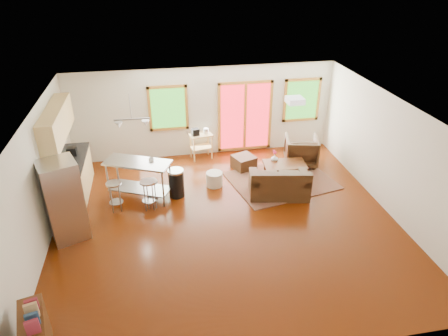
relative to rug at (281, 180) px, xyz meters
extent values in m
cube|color=#3E1503|center=(-1.75, -1.50, -0.02)|extent=(7.50, 7.00, 0.02)
cube|color=white|center=(-1.75, -1.50, 2.60)|extent=(7.50, 7.00, 0.02)
cube|color=silver|center=(-1.75, 2.01, 1.29)|extent=(7.50, 0.02, 2.60)
cube|color=silver|center=(-5.51, -1.50, 1.29)|extent=(0.02, 7.00, 2.60)
cube|color=silver|center=(2.01, -1.50, 1.29)|extent=(0.02, 7.00, 2.60)
cube|color=silver|center=(-1.75, -5.01, 1.29)|extent=(7.50, 0.02, 2.60)
cube|color=#235F18|center=(-2.75, 1.96, 1.49)|extent=(0.94, 0.02, 1.14)
cube|color=#AF7026|center=(-2.75, 1.96, 2.10)|extent=(1.10, 0.05, 0.08)
cube|color=#AF7026|center=(-2.75, 1.96, 0.88)|extent=(1.10, 0.05, 0.08)
cube|color=#AF7026|center=(-3.26, 1.96, 1.49)|extent=(0.08, 0.05, 1.30)
cube|color=#AF7026|center=(-2.24, 1.96, 1.49)|extent=(0.08, 0.05, 1.30)
cube|color=red|center=(-0.55, 1.96, 1.09)|extent=(1.44, 0.02, 1.94)
cube|color=#AF7026|center=(-0.55, 1.96, 2.10)|extent=(1.60, 0.05, 0.08)
cube|color=#AF7026|center=(-0.55, 1.96, 0.08)|extent=(1.60, 0.05, 0.08)
cube|color=#AF7026|center=(-1.31, 1.96, 1.09)|extent=(0.08, 0.05, 2.10)
cube|color=#AF7026|center=(0.21, 1.96, 1.09)|extent=(0.08, 0.05, 2.10)
cube|color=#AF7026|center=(-0.55, 1.96, 1.09)|extent=(0.08, 0.05, 1.94)
cube|color=#235F18|center=(1.15, 1.96, 1.49)|extent=(0.94, 0.02, 1.14)
cube|color=#AF7026|center=(1.15, 1.96, 2.10)|extent=(1.10, 0.05, 0.08)
cube|color=#AF7026|center=(1.15, 1.96, 0.88)|extent=(1.10, 0.05, 0.08)
cube|color=#AF7026|center=(0.64, 1.96, 1.49)|extent=(0.08, 0.05, 1.30)
cube|color=#AF7026|center=(1.66, 1.96, 1.49)|extent=(0.08, 0.05, 1.30)
cube|color=#54643A|center=(0.00, 0.00, 0.00)|extent=(2.93, 2.48, 0.03)
cube|color=black|center=(-0.27, -0.63, 0.19)|extent=(1.56, 1.05, 0.40)
cube|color=black|center=(-0.33, -0.93, 0.57)|extent=(1.45, 0.44, 0.36)
cube|color=black|center=(-0.89, -0.52, 0.47)|extent=(0.33, 0.84, 0.15)
cube|color=black|center=(0.34, -0.73, 0.47)|extent=(0.33, 0.84, 0.15)
cube|color=black|center=(-0.58, -0.52, 0.45)|extent=(0.68, 0.62, 0.12)
cube|color=black|center=(0.05, -0.63, 0.45)|extent=(0.68, 0.62, 0.12)
cube|color=#3E210C|center=(0.11, 0.13, 0.40)|extent=(1.14, 0.74, 0.04)
cube|color=#3E210C|center=(-0.37, -0.08, 0.18)|extent=(0.07, 0.07, 0.39)
cube|color=#3E210C|center=(0.55, -0.15, 0.18)|extent=(0.07, 0.07, 0.39)
cube|color=#3E210C|center=(-0.33, 0.40, 0.18)|extent=(0.07, 0.07, 0.39)
cube|color=#3E210C|center=(0.59, 0.33, 0.18)|extent=(0.07, 0.07, 0.39)
imported|color=black|center=(0.82, 0.85, 0.44)|extent=(1.04, 1.00, 0.90)
cube|color=black|center=(-0.82, 0.87, 0.17)|extent=(0.71, 0.71, 0.37)
cylinder|color=beige|center=(-1.77, 0.09, 0.17)|extent=(0.47, 0.47, 0.37)
imported|color=silver|center=(-0.09, 0.38, 0.48)|extent=(0.23, 0.24, 0.18)
sphere|color=#CD1B47|center=(-0.07, 0.41, 0.63)|extent=(0.09, 0.09, 0.07)
sphere|color=#CD1B47|center=(-0.12, 0.35, 0.65)|extent=(0.09, 0.09, 0.07)
sphere|color=#CD1B47|center=(-0.11, 0.42, 0.67)|extent=(0.09, 0.09, 0.07)
imported|color=maroon|center=(0.13, 0.12, 0.53)|extent=(0.21, 0.09, 0.29)
cube|color=#DCB56C|center=(-5.20, 0.20, 0.44)|extent=(0.60, 2.20, 0.90)
cube|color=black|center=(-5.20, 0.20, 0.91)|extent=(0.64, 2.24, 0.04)
cube|color=#DCB56C|center=(-5.32, 0.20, 1.94)|extent=(0.36, 2.20, 0.70)
cylinder|color=#B7BABC|center=(-5.20, -0.30, 1.02)|extent=(0.12, 0.12, 0.18)
cube|color=black|center=(-5.20, 0.60, 1.03)|extent=(0.22, 0.18, 0.20)
cube|color=#B7BABC|center=(-5.10, -1.40, 0.87)|extent=(0.91, 0.90, 1.76)
cube|color=gray|center=(-4.79, -1.27, 0.87)|extent=(0.26, 0.61, 1.72)
cylinder|color=gray|center=(-4.69, -1.47, 1.01)|extent=(0.03, 0.03, 1.17)
cylinder|color=gray|center=(-4.85, -1.07, 1.01)|extent=(0.03, 0.03, 1.17)
cube|color=#B7BABC|center=(-3.63, -0.14, 0.95)|extent=(1.67, 1.21, 0.04)
cube|color=gray|center=(-3.63, -0.14, 0.25)|extent=(1.54, 1.09, 0.03)
cylinder|color=gray|center=(-4.37, -0.07, 0.46)|extent=(0.05, 0.05, 0.94)
cylinder|color=gray|center=(-3.09, -0.65, 0.46)|extent=(0.05, 0.05, 0.94)
cylinder|color=gray|center=(-4.18, 0.36, 0.46)|extent=(0.05, 0.05, 0.94)
cylinder|color=gray|center=(-2.89, -0.22, 0.46)|extent=(0.05, 0.05, 0.94)
imported|color=white|center=(-3.31, -0.14, 1.00)|extent=(0.13, 0.10, 0.13)
cylinder|color=#B7BABC|center=(-4.19, -0.61, 0.71)|extent=(0.38, 0.38, 0.04)
cylinder|color=gray|center=(-4.10, -0.50, 0.34)|extent=(0.03, 0.03, 0.70)
cylinder|color=gray|center=(-4.29, -0.52, 0.34)|extent=(0.03, 0.03, 0.70)
cylinder|color=gray|center=(-4.27, -0.71, 0.34)|extent=(0.03, 0.03, 0.70)
cylinder|color=gray|center=(-4.08, -0.69, 0.34)|extent=(0.03, 0.03, 0.70)
cylinder|color=gray|center=(-4.19, -0.61, 0.21)|extent=(0.35, 0.35, 0.02)
cylinder|color=#B7BABC|center=(-3.43, -0.67, 0.70)|extent=(0.36, 0.36, 0.04)
cylinder|color=gray|center=(-3.34, -0.57, 0.34)|extent=(0.03, 0.03, 0.70)
cylinder|color=gray|center=(-3.53, -0.58, 0.34)|extent=(0.03, 0.03, 0.70)
cylinder|color=gray|center=(-3.52, -0.76, 0.34)|extent=(0.03, 0.03, 0.70)
cylinder|color=gray|center=(-3.33, -0.76, 0.34)|extent=(0.03, 0.03, 0.70)
cylinder|color=gray|center=(-3.43, -0.67, 0.21)|extent=(0.33, 0.33, 0.02)
cylinder|color=#B7BABC|center=(-3.37, -0.61, 0.67)|extent=(0.34, 0.34, 0.04)
cylinder|color=gray|center=(-3.28, -0.52, 0.32)|extent=(0.02, 0.02, 0.66)
cylinder|color=gray|center=(-3.46, -0.52, 0.32)|extent=(0.02, 0.02, 0.66)
cylinder|color=gray|center=(-3.46, -0.70, 0.32)|extent=(0.02, 0.02, 0.66)
cylinder|color=gray|center=(-3.28, -0.70, 0.32)|extent=(0.02, 0.02, 0.66)
cylinder|color=gray|center=(-3.37, -0.61, 0.20)|extent=(0.31, 0.31, 0.01)
cylinder|color=black|center=(-2.76, -0.22, 0.32)|extent=(0.47, 0.47, 0.67)
cylinder|color=#B7BABC|center=(-2.76, -0.22, 0.68)|extent=(0.49, 0.49, 0.06)
cube|color=#DCB56C|center=(-1.89, 1.69, 0.73)|extent=(0.69, 0.51, 0.04)
cube|color=#DCB56C|center=(-1.89, 1.69, 0.34)|extent=(0.65, 0.48, 0.03)
cube|color=#DCB56C|center=(-2.12, 1.49, 0.36)|extent=(0.04, 0.04, 0.75)
cube|color=#DCB56C|center=(-1.60, 1.59, 0.36)|extent=(0.04, 0.04, 0.75)
cube|color=#DCB56C|center=(-2.19, 1.80, 0.36)|extent=(0.04, 0.04, 0.75)
cube|color=#DCB56C|center=(-1.66, 1.90, 0.36)|extent=(0.04, 0.04, 0.75)
cube|color=black|center=(-2.05, 1.66, 0.84)|extent=(0.23, 0.21, 0.20)
cylinder|color=#B7BABC|center=(-1.74, 1.73, 0.82)|extent=(0.17, 0.17, 0.16)
cube|color=maroon|center=(-4.98, -4.60, 0.90)|extent=(0.18, 0.09, 0.24)
cube|color=navy|center=(-5.02, -4.46, 0.89)|extent=(0.18, 0.09, 0.22)
cube|color=tan|center=(-5.06, -4.32, 0.91)|extent=(0.18, 0.09, 0.26)
cube|color=maroon|center=(-5.09, -4.17, 0.88)|extent=(0.18, 0.09, 0.20)
cube|color=white|center=(-0.15, -0.90, 2.52)|extent=(0.35, 0.35, 0.12)
cylinder|color=gray|center=(-3.65, 0.00, 2.29)|extent=(0.02, 0.02, 0.60)
cube|color=gray|center=(-3.65, 0.00, 1.99)|extent=(0.80, 0.04, 0.03)
cone|color=#B7BABC|center=(-3.95, 0.00, 1.87)|extent=(0.18, 0.18, 0.14)
cone|color=#B7BABC|center=(-3.35, 0.00, 1.87)|extent=(0.18, 0.18, 0.14)
camera|label=1|loc=(-3.12, -8.68, 5.31)|focal=32.00mm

